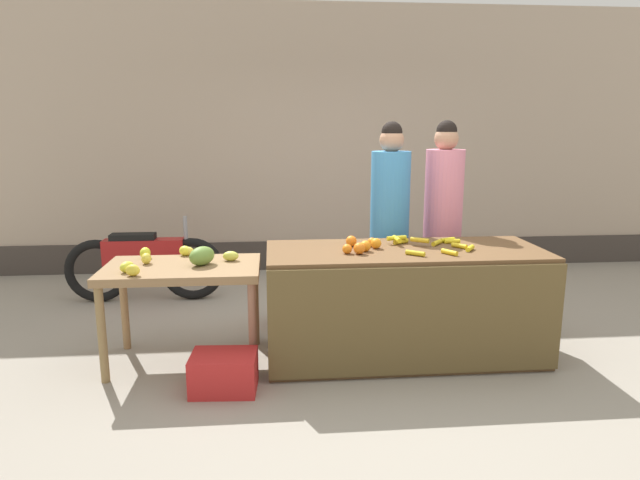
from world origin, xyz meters
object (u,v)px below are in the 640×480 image
(vendor_woman_blue_shirt, at_px, (389,225))
(parked_motorcycle, at_px, (145,263))
(produce_crate, at_px, (224,372))
(vendor_woman_pink_shirt, at_px, (443,222))
(produce_sack, at_px, (290,295))

(vendor_woman_blue_shirt, bearing_deg, parked_motorcycle, 159.10)
(vendor_woman_blue_shirt, distance_m, produce_crate, 1.96)
(parked_motorcycle, height_order, produce_crate, parked_motorcycle)
(vendor_woman_pink_shirt, height_order, produce_sack, vendor_woman_pink_shirt)
(vendor_woman_pink_shirt, distance_m, produce_crate, 2.38)
(parked_motorcycle, bearing_deg, vendor_woman_pink_shirt, -16.11)
(parked_motorcycle, distance_m, produce_sack, 1.68)
(vendor_woman_blue_shirt, distance_m, parked_motorcycle, 2.55)
(vendor_woman_blue_shirt, xyz_separation_m, produce_crate, (-1.37, -1.17, -0.78))
(vendor_woman_blue_shirt, height_order, produce_sack, vendor_woman_blue_shirt)
(vendor_woman_blue_shirt, bearing_deg, produce_sack, 176.12)
(parked_motorcycle, xyz_separation_m, produce_sack, (1.45, -0.83, -0.12))
(produce_sack, bearing_deg, produce_crate, -111.94)
(vendor_woman_blue_shirt, relative_size, produce_sack, 3.25)
(vendor_woman_blue_shirt, relative_size, produce_crate, 4.11)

